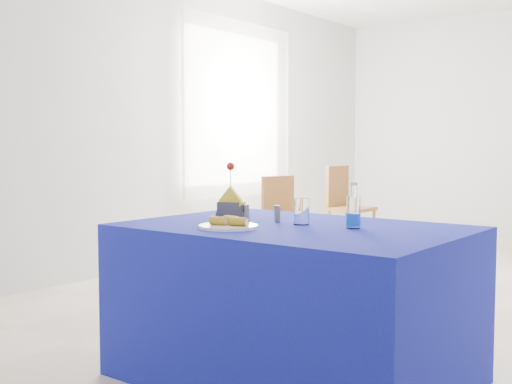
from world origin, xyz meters
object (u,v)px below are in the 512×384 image
(blue_table, at_px, (294,302))
(chair_win_b, at_px, (345,201))
(chair_win_a, at_px, (284,213))
(plate, at_px, (228,226))
(water_bottle, at_px, (354,213))

(blue_table, bearing_deg, chair_win_b, 116.37)
(blue_table, relative_size, chair_win_a, 1.86)
(plate, relative_size, water_bottle, 1.30)
(water_bottle, xyz_separation_m, chair_win_b, (-2.09, 3.57, -0.29))
(chair_win_a, bearing_deg, blue_table, -127.86)
(plate, xyz_separation_m, chair_win_a, (-1.66, 2.80, -0.27))
(blue_table, height_order, chair_win_b, chair_win_b)
(plate, height_order, blue_table, plate)
(blue_table, bearing_deg, plate, -124.85)
(chair_win_a, xyz_separation_m, chair_win_b, (0.03, 1.13, 0.04))
(plate, distance_m, water_bottle, 0.59)
(blue_table, xyz_separation_m, chair_win_b, (-1.81, 3.65, 0.16))
(plate, bearing_deg, water_bottle, 37.41)
(plate, relative_size, blue_table, 0.17)
(chair_win_a, bearing_deg, water_bottle, -122.96)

